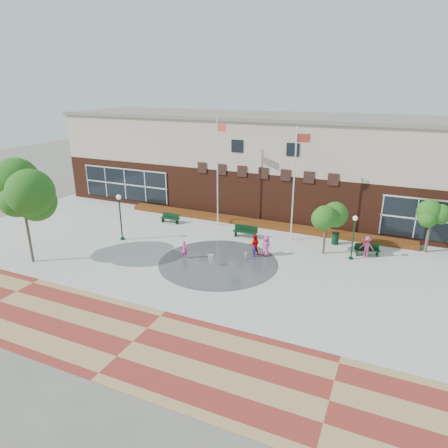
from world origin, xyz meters
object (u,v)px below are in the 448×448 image
at_px(bench_left, 170,220).
at_px(tree_big_left, 22,195).
at_px(child_splash, 184,250).
at_px(flagpole_right, 295,179).
at_px(flagpole_left, 218,167).
at_px(trash_can, 335,238).

bearing_deg(bench_left, tree_big_left, -112.03).
bearing_deg(child_splash, flagpole_right, -132.32).
distance_m(flagpole_left, trash_can, 11.36).
relative_size(bench_left, trash_can, 1.85).
bearing_deg(flagpole_left, child_splash, -60.85).
height_order(trash_can, child_splash, child_splash).
relative_size(flagpole_right, bench_left, 5.11).
distance_m(flagpole_right, trash_can, 5.68).
bearing_deg(flagpole_right, trash_can, -8.35).
xyz_separation_m(trash_can, child_splash, (-9.49, -7.23, 0.19)).
bearing_deg(bench_left, child_splash, -51.38).
relative_size(tree_big_left, child_splash, 5.04).
xyz_separation_m(bench_left, tree_big_left, (-4.52, -11.20, 4.59)).
bearing_deg(trash_can, bench_left, -176.48).
xyz_separation_m(flagpole_right, trash_can, (3.36, 0.57, -4.54)).
height_order(tree_big_left, child_splash, tree_big_left).
distance_m(tree_big_left, child_splash, 11.55).
height_order(flagpole_left, flagpole_right, flagpole_left).
xyz_separation_m(flagpole_left, child_splash, (0.83, -7.59, -4.56)).
bearing_deg(tree_big_left, trash_can, 32.38).
height_order(flagpole_left, bench_left, flagpole_left).
height_order(flagpole_right, tree_big_left, flagpole_right).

